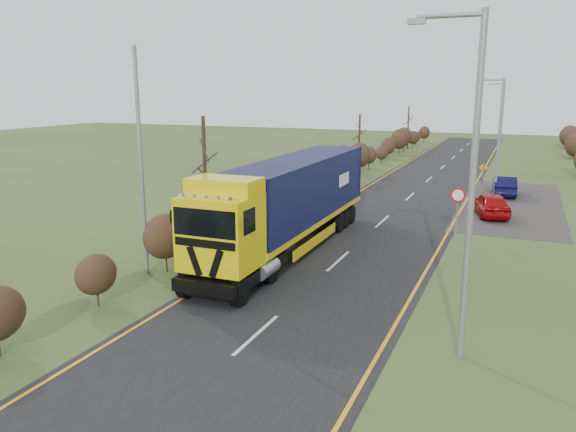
# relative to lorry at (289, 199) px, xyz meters

# --- Properties ---
(ground) EXTENTS (160.00, 160.00, 0.00)m
(ground) POSITION_rel_lorry_xyz_m (2.60, -4.71, -2.39)
(ground) COLOR #3B4B20
(ground) RESTS_ON ground
(road) EXTENTS (8.00, 120.00, 0.02)m
(road) POSITION_rel_lorry_xyz_m (2.60, 5.29, -2.38)
(road) COLOR black
(road) RESTS_ON ground
(layby) EXTENTS (6.00, 18.00, 0.02)m
(layby) POSITION_rel_lorry_xyz_m (9.10, 15.29, -2.38)
(layby) COLOR #2D2A28
(layby) RESTS_ON ground
(lane_markings) EXTENTS (7.52, 116.00, 0.01)m
(lane_markings) POSITION_rel_lorry_xyz_m (2.60, 4.98, -2.36)
(lane_markings) COLOR orange
(lane_markings) RESTS_ON road
(hedgerow) EXTENTS (2.24, 102.04, 6.05)m
(hedgerow) POSITION_rel_lorry_xyz_m (-3.40, 3.19, -0.78)
(hedgerow) COLOR #2E2114
(hedgerow) RESTS_ON ground
(lorry) EXTENTS (2.95, 15.15, 4.22)m
(lorry) POSITION_rel_lorry_xyz_m (0.00, 0.00, 0.00)
(lorry) COLOR black
(lorry) RESTS_ON ground
(car_red_hatchback) EXTENTS (2.68, 4.35, 1.38)m
(car_red_hatchback) POSITION_rel_lorry_xyz_m (8.02, 11.12, -1.70)
(car_red_hatchback) COLOR #A3080A
(car_red_hatchback) RESTS_ON ground
(car_blue_sedan) EXTENTS (1.80, 4.25, 1.37)m
(car_blue_sedan) POSITION_rel_lorry_xyz_m (8.49, 18.35, -1.71)
(car_blue_sedan) COLOR #0B0934
(car_blue_sedan) RESTS_ON ground
(streetlight_near) EXTENTS (1.95, 0.18, 9.17)m
(streetlight_near) POSITION_rel_lorry_xyz_m (8.28, -7.77, 2.66)
(streetlight_near) COLOR gray
(streetlight_near) RESTS_ON ground
(streetlight_mid) EXTENTS (1.70, 0.18, 7.94)m
(streetlight_mid) POSITION_rel_lorry_xyz_m (7.87, 16.91, 1.95)
(streetlight_mid) COLOR gray
(streetlight_mid) RESTS_ON ground
(streetlight_far) EXTENTS (1.68, 0.18, 7.84)m
(streetlight_far) POSITION_rel_lorry_xyz_m (7.11, 38.36, 1.90)
(streetlight_far) COLOR gray
(streetlight_far) RESTS_ON ground
(left_pole) EXTENTS (0.16, 0.16, 8.82)m
(left_pole) POSITION_rel_lorry_xyz_m (-4.01, -5.19, 2.01)
(left_pole) COLOR gray
(left_pole) RESTS_ON ground
(speed_sign) EXTENTS (0.72, 0.10, 2.60)m
(speed_sign) POSITION_rel_lorry_xyz_m (6.80, 4.87, -0.55)
(speed_sign) COLOR gray
(speed_sign) RESTS_ON ground
(warning_board) EXTENTS (0.65, 0.11, 1.70)m
(warning_board) POSITION_rel_lorry_xyz_m (6.80, 22.15, -1.38)
(warning_board) COLOR gray
(warning_board) RESTS_ON ground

